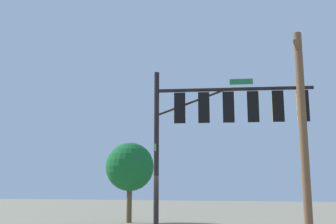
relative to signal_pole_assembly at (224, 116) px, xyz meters
name	(u,v)px	position (x,y,z in m)	size (l,w,h in m)	color
signal_pole_assembly	(224,116)	(0.00, 0.00, 0.00)	(6.10, 2.30, 6.64)	black
utility_pole	(303,133)	(2.95, -0.99, -0.95)	(0.28, 1.80, 7.46)	brown
tree_near	(130,167)	(-7.84, 7.73, -1.44)	(3.00, 3.00, 4.89)	brown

